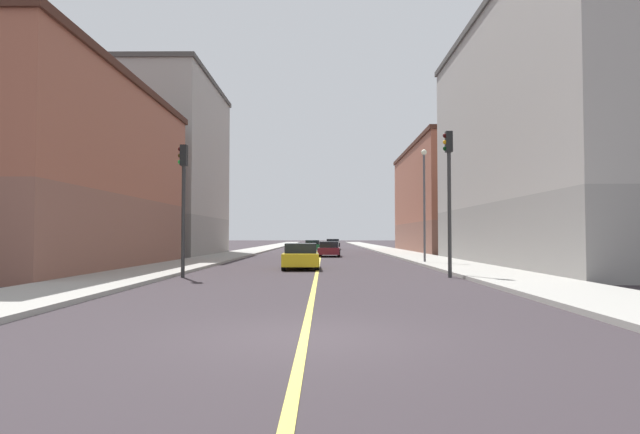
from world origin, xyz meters
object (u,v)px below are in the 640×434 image
object	(u,v)px
traffic_light_right_near	(183,191)
car_black	(333,244)
car_yellow	(301,256)
building_left_mid	(458,199)
building_right_midblock	(155,168)
building_right_corner	(37,173)
street_lamp_left_near	(424,193)
building_left_near	(572,136)
car_green	(312,246)
car_maroon	(329,249)
traffic_light_left_near	(449,183)

from	to	relation	value
traffic_light_right_near	car_black	size ratio (longest dim) A/B	1.24
traffic_light_right_near	car_yellow	bearing A→B (deg)	50.54
building_left_mid	building_right_midblock	distance (m)	32.25
building_right_corner	street_lamp_left_near	size ratio (longest dim) A/B	2.77
building_left_near	car_green	distance (m)	34.40
building_right_midblock	car_maroon	bearing A→B (deg)	-8.58
street_lamp_left_near	building_right_corner	bearing A→B (deg)	-166.69
building_left_near	building_right_midblock	xyz separation A→B (m)	(-30.49, 16.37, 0.21)
building_left_near	street_lamp_left_near	distance (m)	9.34
building_right_midblock	car_yellow	size ratio (longest dim) A/B	3.55
building_left_near	car_maroon	size ratio (longest dim) A/B	5.39
building_right_midblock	traffic_light_left_near	xyz separation A→B (m)	(20.97, -25.18, -3.96)
building_right_midblock	traffic_light_right_near	world-z (taller)	building_right_midblock
building_right_midblock	traffic_light_right_near	distance (m)	27.25
building_right_midblock	traffic_light_right_near	size ratio (longest dim) A/B	2.82
building_left_near	car_black	bearing A→B (deg)	109.98
building_left_near	car_black	xyz separation A→B (m)	(-13.79, 37.92, -7.14)
building_right_corner	building_right_midblock	bearing A→B (deg)	90.00
traffic_light_left_near	building_left_near	bearing A→B (deg)	42.75
building_right_corner	building_right_midblock	size ratio (longest dim) A/B	1.23
building_left_mid	traffic_light_right_near	size ratio (longest dim) A/B	4.21
car_green	building_left_near	bearing A→B (deg)	-61.01
building_right_corner	building_left_mid	bearing A→B (deg)	44.42
building_right_midblock	traffic_light_left_near	world-z (taller)	building_right_midblock
car_yellow	car_maroon	world-z (taller)	car_yellow
traffic_light_right_near	street_lamp_left_near	size ratio (longest dim) A/B	0.80
building_left_near	building_left_mid	bearing A→B (deg)	90.00
street_lamp_left_near	car_maroon	xyz separation A→B (m)	(-5.95, 11.98, -3.85)
traffic_light_right_near	car_yellow	distance (m)	8.19
traffic_light_right_near	car_black	bearing A→B (deg)	81.23
car_black	car_maroon	size ratio (longest dim) A/B	1.00
building_right_midblock	car_maroon	world-z (taller)	building_right_midblock
building_left_near	car_black	distance (m)	40.98
street_lamp_left_near	car_maroon	bearing A→B (deg)	116.40
building_left_mid	building_right_corner	world-z (taller)	building_left_mid
building_right_corner	street_lamp_left_near	xyz separation A→B (m)	(21.98, 5.20, -0.68)
building_right_corner	car_green	xyz separation A→B (m)	(14.19, 32.66, -4.53)
car_yellow	traffic_light_right_near	bearing A→B (deg)	-129.46
building_right_midblock	car_green	size ratio (longest dim) A/B	3.99
building_right_corner	car_yellow	world-z (taller)	building_right_corner
traffic_light_left_near	traffic_light_right_near	size ratio (longest dim) A/B	1.10
car_green	street_lamp_left_near	bearing A→B (deg)	-74.16
traffic_light_left_near	car_black	size ratio (longest dim) A/B	1.37
building_left_mid	car_black	distance (m)	18.55
traffic_light_right_near	building_left_near	bearing A→B (deg)	22.76
traffic_light_left_near	car_maroon	world-z (taller)	traffic_light_left_near
building_left_near	traffic_light_left_near	xyz separation A→B (m)	(-9.53, -8.81, -3.75)
building_right_corner	car_black	distance (m)	44.64
building_right_midblock	car_yellow	world-z (taller)	building_right_midblock
street_lamp_left_near	car_green	size ratio (longest dim) A/B	1.77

